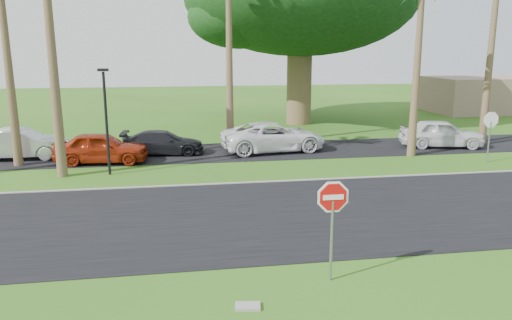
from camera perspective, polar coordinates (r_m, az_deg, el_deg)
The scene contains 14 objects.
ground at distance 15.09m, azimuth 3.13°, elevation -8.68°, with size 120.00×120.00×0.00m, color #2A5615.
road at distance 16.92m, azimuth 1.67°, elevation -6.22°, with size 120.00×8.00×0.02m, color black.
parking_strip at distance 26.95m, azimuth -2.59°, elevation 0.96°, with size 120.00×5.00×0.02m, color black.
curb at distance 20.73m, azimuth -0.47°, elevation -2.58°, with size 120.00×0.12×0.06m, color gray.
stop_sign_near at distance 11.89m, azimuth 8.74°, elevation -5.70°, with size 1.05×0.07×2.62m.
stop_sign_far at distance 26.70m, azimuth 25.22°, elevation 3.49°, with size 1.05×0.07×2.62m.
streetlight_right at distance 22.58m, azimuth -16.77°, elevation 4.94°, with size 0.45×0.25×4.64m.
building_far at distance 48.23m, azimuth 25.03°, elevation 6.79°, with size 10.00×6.00×3.00m, color gray.
car_silver at distance 27.73m, azimuth -25.33°, elevation 1.66°, with size 1.62×4.65×1.53m, color silver.
car_red at distance 25.27m, azimuth -17.25°, elevation 1.32°, with size 1.78×4.42×1.51m, color maroon.
car_dark at distance 26.63m, azimuth -10.56°, elevation 1.95°, with size 1.73×4.26×1.24m, color black.
car_minivan at distance 26.94m, azimuth 2.02°, elevation 2.63°, with size 2.59×5.62×1.56m, color white.
car_pickup at distance 29.95m, azimuth 20.43°, elevation 2.84°, with size 1.83×4.56×1.55m, color silver.
utility_slab at distance 11.25m, azimuth -0.96°, elevation -16.37°, with size 0.55×0.35×0.06m, color gray.
Camera 1 is at (-3.09, -13.71, 5.50)m, focal length 35.00 mm.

